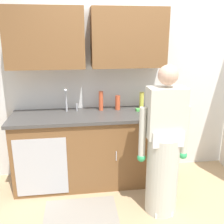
# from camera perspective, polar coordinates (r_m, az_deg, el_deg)

# --- Properties ---
(ground_plane) EXTENTS (9.00, 9.00, 0.00)m
(ground_plane) POSITION_cam_1_polar(r_m,az_deg,el_deg) (3.15, 7.15, -20.48)
(ground_plane) COLOR tan
(kitchen_wall_with_uppers) EXTENTS (4.80, 0.44, 2.70)m
(kitchen_wall_with_uppers) POSITION_cam_1_polar(r_m,az_deg,el_deg) (3.48, 1.58, 9.75)
(kitchen_wall_with_uppers) COLOR silver
(kitchen_wall_with_uppers) RESTS_ON ground
(counter_cabinet) EXTENTS (1.90, 0.62, 0.90)m
(counter_cabinet) POSITION_cam_1_polar(r_m,az_deg,el_deg) (3.44, -4.65, -8.26)
(counter_cabinet) COLOR brown
(counter_cabinet) RESTS_ON ground
(countertop) EXTENTS (1.96, 0.66, 0.04)m
(countertop) POSITION_cam_1_polar(r_m,az_deg,el_deg) (3.27, -4.80, -0.76)
(countertop) COLOR #474442
(countertop) RESTS_ON counter_cabinet
(sink) EXTENTS (0.50, 0.36, 0.35)m
(sink) POSITION_cam_1_polar(r_m,az_deg,el_deg) (3.27, -9.22, -0.81)
(sink) COLOR #B7BABF
(sink) RESTS_ON counter_cabinet
(person_at_sink) EXTENTS (0.55, 0.34, 1.62)m
(person_at_sink) POSITION_cam_1_polar(r_m,az_deg,el_deg) (2.83, 11.15, -8.88)
(person_at_sink) COLOR white
(person_at_sink) RESTS_ON ground
(floor_mat) EXTENTS (0.80, 0.50, 0.01)m
(floor_mat) POSITION_cam_1_polar(r_m,az_deg,el_deg) (3.11, -6.81, -20.94)
(floor_mat) COLOR gray
(floor_mat) RESTS_ON ground
(bottle_water_tall) EXTENTS (0.06, 0.06, 0.22)m
(bottle_water_tall) POSITION_cam_1_polar(r_m,az_deg,el_deg) (3.49, 6.49, 2.56)
(bottle_water_tall) COLOR #D8D14C
(bottle_water_tall) RESTS_ON countertop
(bottle_soap) EXTENTS (0.06, 0.06, 0.19)m
(bottle_soap) POSITION_cam_1_polar(r_m,az_deg,el_deg) (3.42, 1.26, 2.08)
(bottle_soap) COLOR #E05933
(bottle_soap) RESTS_ON countertop
(bottle_water_short) EXTENTS (0.06, 0.06, 0.25)m
(bottle_water_short) POSITION_cam_1_polar(r_m,az_deg,el_deg) (3.38, -2.43, 2.45)
(bottle_water_short) COLOR #E05933
(bottle_water_short) RESTS_ON countertop
(cup_by_sink) EXTENTS (0.08, 0.08, 0.11)m
(cup_by_sink) POSITION_cam_1_polar(r_m,az_deg,el_deg) (3.43, 9.99, 1.16)
(cup_by_sink) COLOR #33478C
(cup_by_sink) RESTS_ON countertop
(knife_on_counter) EXTENTS (0.16, 0.21, 0.01)m
(knife_on_counter) POSITION_cam_1_polar(r_m,az_deg,el_deg) (3.25, 11.79, -0.73)
(knife_on_counter) COLOR silver
(knife_on_counter) RESTS_ON countertop
(sponge) EXTENTS (0.11, 0.07, 0.03)m
(sponge) POSITION_cam_1_polar(r_m,az_deg,el_deg) (3.40, 6.17, 0.50)
(sponge) COLOR #4CBF4C
(sponge) RESTS_ON countertop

